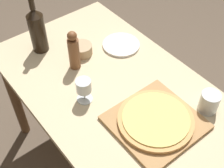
# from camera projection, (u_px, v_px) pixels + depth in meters

# --- Properties ---
(ground_plane) EXTENTS (12.00, 12.00, 0.00)m
(ground_plane) POSITION_uv_depth(u_px,v_px,m) (116.00, 166.00, 2.04)
(ground_plane) COLOR brown
(dining_table) EXTENTS (0.78, 1.38, 0.75)m
(dining_table) POSITION_uv_depth(u_px,v_px,m) (118.00, 104.00, 1.58)
(dining_table) COLOR #CCB78E
(dining_table) RESTS_ON ground_plane
(cutting_board) EXTENTS (0.36, 0.35, 0.02)m
(cutting_board) POSITION_uv_depth(u_px,v_px,m) (155.00, 122.00, 1.36)
(cutting_board) COLOR #A87A47
(cutting_board) RESTS_ON dining_table
(pizza) EXTENTS (0.33, 0.33, 0.02)m
(pizza) POSITION_uv_depth(u_px,v_px,m) (156.00, 119.00, 1.35)
(pizza) COLOR tan
(pizza) RESTS_ON cutting_board
(wine_bottle) EXTENTS (0.09, 0.09, 0.34)m
(wine_bottle) POSITION_uv_depth(u_px,v_px,m) (37.00, 29.00, 1.61)
(wine_bottle) COLOR black
(wine_bottle) RESTS_ON dining_table
(pepper_mill) EXTENTS (0.06, 0.06, 0.22)m
(pepper_mill) POSITION_uv_depth(u_px,v_px,m) (74.00, 51.00, 1.54)
(pepper_mill) COLOR brown
(pepper_mill) RESTS_ON dining_table
(wine_glass) EXTENTS (0.07, 0.07, 0.12)m
(wine_glass) POSITION_uv_depth(u_px,v_px,m) (84.00, 87.00, 1.40)
(wine_glass) COLOR silver
(wine_glass) RESTS_ON dining_table
(small_bowl) EXTENTS (0.11, 0.11, 0.06)m
(small_bowl) POSITION_uv_depth(u_px,v_px,m) (82.00, 50.00, 1.66)
(small_bowl) COLOR tan
(small_bowl) RESTS_ON dining_table
(drinking_tumbler) EXTENTS (0.09, 0.09, 0.10)m
(drinking_tumbler) POSITION_uv_depth(u_px,v_px,m) (209.00, 102.00, 1.39)
(drinking_tumbler) COLOR silver
(drinking_tumbler) RESTS_ON dining_table
(dinner_plate) EXTENTS (0.21, 0.21, 0.01)m
(dinner_plate) POSITION_uv_depth(u_px,v_px,m) (121.00, 45.00, 1.72)
(dinner_plate) COLOR silver
(dinner_plate) RESTS_ON dining_table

